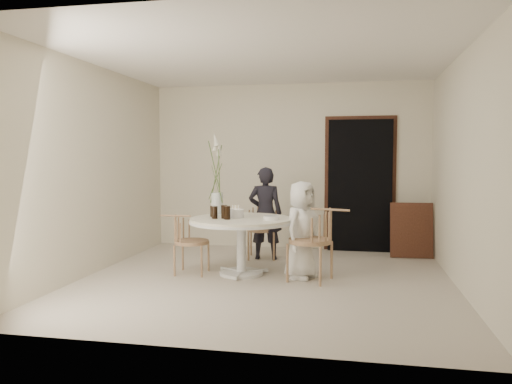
% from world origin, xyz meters
% --- Properties ---
extents(ground, '(4.50, 4.50, 0.00)m').
position_xyz_m(ground, '(0.00, 0.00, 0.00)').
color(ground, beige).
rests_on(ground, ground).
extents(room_shell, '(4.50, 4.50, 4.50)m').
position_xyz_m(room_shell, '(0.00, 0.00, 1.62)').
color(room_shell, white).
rests_on(room_shell, ground).
extents(doorway, '(1.00, 0.10, 2.10)m').
position_xyz_m(doorway, '(1.15, 2.19, 1.05)').
color(doorway, black).
rests_on(doorway, ground).
extents(door_trim, '(1.12, 0.03, 2.22)m').
position_xyz_m(door_trim, '(1.15, 2.23, 1.11)').
color(door_trim, '#562D1D').
rests_on(door_trim, ground).
extents(table, '(1.33, 1.33, 0.73)m').
position_xyz_m(table, '(-0.35, 0.25, 0.62)').
color(table, silver).
rests_on(table, ground).
extents(picture_frame, '(0.63, 0.20, 0.82)m').
position_xyz_m(picture_frame, '(1.91, 1.81, 0.41)').
color(picture_frame, '#562D1D').
rests_on(picture_frame, ground).
extents(chair_far, '(0.48, 0.51, 0.81)m').
position_xyz_m(chair_far, '(-0.29, 1.43, 0.52)').
color(chair_far, '#A87F5B').
rests_on(chair_far, ground).
extents(chair_right, '(0.62, 0.59, 0.91)m').
position_xyz_m(chair_right, '(0.66, 0.07, 0.59)').
color(chair_right, '#A87F5B').
rests_on(chair_right, ground).
extents(chair_left, '(0.48, 0.44, 0.77)m').
position_xyz_m(chair_left, '(-1.10, 0.16, 0.50)').
color(chair_left, '#A87F5B').
rests_on(chair_left, ground).
extents(girl, '(0.52, 0.36, 1.36)m').
position_xyz_m(girl, '(-0.22, 1.27, 0.68)').
color(girl, black).
rests_on(girl, ground).
extents(boy, '(0.60, 0.70, 1.21)m').
position_xyz_m(boy, '(0.43, 0.22, 0.61)').
color(boy, white).
rests_on(boy, ground).
extents(birthday_cake, '(0.23, 0.23, 0.16)m').
position_xyz_m(birthday_cake, '(-0.44, 0.30, 0.78)').
color(birthday_cake, white).
rests_on(birthday_cake, table).
extents(cola_tumbler_a, '(0.09, 0.09, 0.16)m').
position_xyz_m(cola_tumbler_a, '(-0.67, 0.13, 0.81)').
color(cola_tumbler_a, black).
rests_on(cola_tumbler_a, table).
extents(cola_tumbler_b, '(0.10, 0.10, 0.17)m').
position_xyz_m(cola_tumbler_b, '(-0.49, 0.08, 0.81)').
color(cola_tumbler_b, black).
rests_on(cola_tumbler_b, table).
extents(cola_tumbler_c, '(0.09, 0.09, 0.14)m').
position_xyz_m(cola_tumbler_c, '(-0.75, 0.32, 0.80)').
color(cola_tumbler_c, black).
rests_on(cola_tumbler_c, table).
extents(cola_tumbler_d, '(0.10, 0.10, 0.17)m').
position_xyz_m(cola_tumbler_d, '(-0.55, 0.17, 0.82)').
color(cola_tumbler_d, black).
rests_on(cola_tumbler_d, table).
extents(plate_stack, '(0.21, 0.21, 0.05)m').
position_xyz_m(plate_stack, '(0.06, 0.15, 0.75)').
color(plate_stack, white).
rests_on(plate_stack, table).
extents(flower_vase, '(0.16, 0.16, 1.11)m').
position_xyz_m(flower_vase, '(-0.77, 0.61, 1.12)').
color(flower_vase, silver).
rests_on(flower_vase, table).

